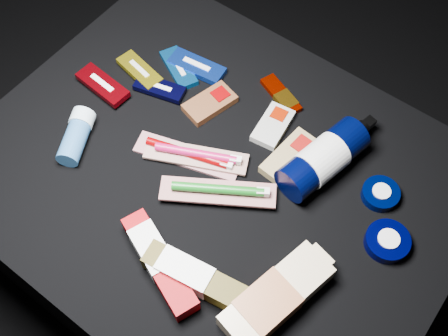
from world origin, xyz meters
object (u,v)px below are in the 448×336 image
Objects in this scene: bodywash_bottle at (275,298)px; deodorant_stick at (76,136)px; toothpaste_carton_red at (157,259)px; lotion_bottle at (323,159)px.

deodorant_stick is at bearing -171.60° from bodywash_bottle.
deodorant_stick is 0.60× the size of toothpaste_carton_red.
lotion_bottle is at bearing 3.19° from deodorant_stick.
bodywash_bottle is 1.09× the size of toothpaste_carton_red.
bodywash_bottle is 1.83× the size of deodorant_stick.
deodorant_stick is (-0.44, -0.25, -0.02)m from lotion_bottle.
toothpaste_carton_red is (-0.21, -0.07, -0.00)m from bodywash_bottle.
bodywash_bottle is (0.08, -0.28, -0.02)m from lotion_bottle.
bodywash_bottle is 0.52m from deodorant_stick.
deodorant_stick is (-0.52, 0.04, 0.00)m from bodywash_bottle.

